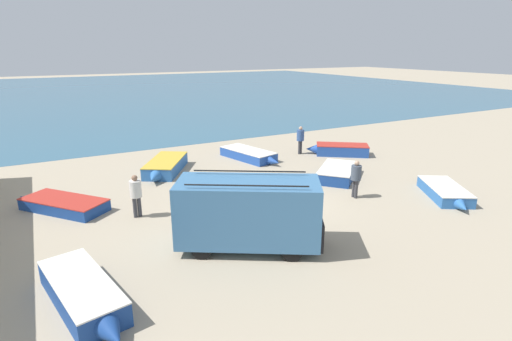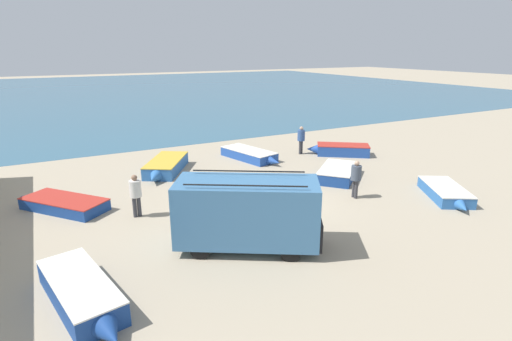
% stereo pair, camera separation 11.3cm
% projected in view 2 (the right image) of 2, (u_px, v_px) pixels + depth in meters
% --- Properties ---
extents(ground_plane, '(200.00, 200.00, 0.00)m').
position_uv_depth(ground_plane, '(268.00, 203.00, 17.45)').
color(ground_plane, tan).
extents(sea_water, '(120.00, 80.00, 0.01)m').
position_uv_depth(sea_water, '(99.00, 92.00, 61.25)').
color(sea_water, '#33607A').
rests_on(sea_water, ground_plane).
extents(parked_van, '(5.00, 4.04, 2.49)m').
position_uv_depth(parked_van, '(248.00, 212.00, 13.15)').
color(parked_van, teal).
rests_on(parked_van, ground_plane).
extents(fishing_rowboat_0, '(3.52, 3.99, 0.49)m').
position_uv_depth(fishing_rowboat_0, '(63.00, 204.00, 16.66)').
color(fishing_rowboat_0, navy).
rests_on(fishing_rowboat_0, ground_plane).
extents(fishing_rowboat_1, '(3.58, 3.29, 0.59)m').
position_uv_depth(fishing_rowboat_1, '(338.00, 172.00, 20.73)').
color(fishing_rowboat_1, navy).
rests_on(fishing_rowboat_1, ground_plane).
extents(fishing_rowboat_2, '(3.71, 3.07, 0.67)m').
position_uv_depth(fishing_rowboat_2, '(340.00, 150.00, 25.18)').
color(fishing_rowboat_2, '#234CA3').
rests_on(fishing_rowboat_2, ground_plane).
extents(fishing_rowboat_3, '(2.81, 3.68, 0.52)m').
position_uv_depth(fishing_rowboat_3, '(446.00, 192.00, 17.93)').
color(fishing_rowboat_3, '#2D66AD').
rests_on(fishing_rowboat_3, ground_plane).
extents(fishing_rowboat_4, '(1.96, 4.41, 0.68)m').
position_uv_depth(fishing_rowboat_4, '(83.00, 294.00, 10.36)').
color(fishing_rowboat_4, navy).
rests_on(fishing_rowboat_4, ground_plane).
extents(fishing_rowboat_5, '(3.28, 4.33, 0.67)m').
position_uv_depth(fishing_rowboat_5, '(166.00, 166.00, 21.67)').
color(fishing_rowboat_5, '#2D66AD').
rests_on(fishing_rowboat_5, ground_plane).
extents(fishing_rowboat_6, '(2.38, 4.55, 0.56)m').
position_uv_depth(fishing_rowboat_6, '(250.00, 155.00, 24.23)').
color(fishing_rowboat_6, '#234CA3').
rests_on(fishing_rowboat_6, ground_plane).
extents(fisherman_0, '(0.45, 0.45, 1.73)m').
position_uv_depth(fisherman_0, '(356.00, 176.00, 17.73)').
color(fisherman_0, '#38383D').
rests_on(fisherman_0, ground_plane).
extents(fisherman_1, '(0.46, 0.46, 1.75)m').
position_uv_depth(fisherman_1, '(136.00, 192.00, 15.71)').
color(fisherman_1, '#38383D').
rests_on(fisherman_1, ground_plane).
extents(fisherman_2, '(0.46, 0.46, 1.77)m').
position_uv_depth(fisherman_2, '(301.00, 138.00, 25.22)').
color(fisherman_2, '#38383D').
rests_on(fisherman_2, ground_plane).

